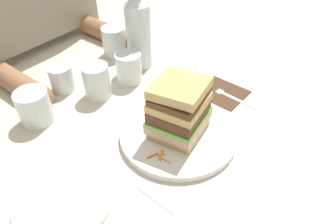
% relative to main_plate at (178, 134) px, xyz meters
% --- Properties ---
extents(ground_plane, '(3.00, 3.00, 0.00)m').
position_rel_main_plate_xyz_m(ground_plane, '(0.02, 0.02, -0.01)').
color(ground_plane, beige).
extents(main_plate, '(0.26, 0.26, 0.02)m').
position_rel_main_plate_xyz_m(main_plate, '(0.00, 0.00, 0.00)').
color(main_plate, white).
rests_on(main_plate, ground_plane).
extents(sandwich, '(0.14, 0.13, 0.13)m').
position_rel_main_plate_xyz_m(sandwich, '(0.00, 0.00, 0.07)').
color(sandwich, tan).
rests_on(sandwich, main_plate).
extents(carrot_shred_0, '(0.02, 0.01, 0.00)m').
position_rel_main_plate_xyz_m(carrot_shred_0, '(-0.10, -0.00, 0.01)').
color(carrot_shred_0, orange).
rests_on(carrot_shred_0, main_plate).
extents(carrot_shred_1, '(0.00, 0.03, 0.00)m').
position_rel_main_plate_xyz_m(carrot_shred_1, '(-0.09, -0.03, 0.01)').
color(carrot_shred_1, orange).
rests_on(carrot_shred_1, main_plate).
extents(carrot_shred_2, '(0.02, 0.02, 0.00)m').
position_rel_main_plate_xyz_m(carrot_shred_2, '(-0.09, -0.02, 0.01)').
color(carrot_shred_2, orange).
rests_on(carrot_shred_2, main_plate).
extents(carrot_shred_3, '(0.01, 0.02, 0.00)m').
position_rel_main_plate_xyz_m(carrot_shred_3, '(-0.07, -0.01, 0.01)').
color(carrot_shred_3, orange).
rests_on(carrot_shred_3, main_plate).
extents(carrot_shred_4, '(0.02, 0.01, 0.00)m').
position_rel_main_plate_xyz_m(carrot_shred_4, '(-0.08, -0.01, 0.01)').
color(carrot_shred_4, orange).
rests_on(carrot_shred_4, main_plate).
extents(carrot_shred_5, '(0.02, 0.03, 0.00)m').
position_rel_main_plate_xyz_m(carrot_shred_5, '(0.07, 0.02, 0.01)').
color(carrot_shred_5, orange).
rests_on(carrot_shred_5, main_plate).
extents(carrot_shred_6, '(0.03, 0.02, 0.00)m').
position_rel_main_plate_xyz_m(carrot_shred_6, '(0.09, 0.01, 0.01)').
color(carrot_shred_6, orange).
rests_on(carrot_shred_6, main_plate).
extents(carrot_shred_7, '(0.02, 0.01, 0.00)m').
position_rel_main_plate_xyz_m(carrot_shred_7, '(0.09, -0.00, 0.01)').
color(carrot_shred_7, orange).
rests_on(carrot_shred_7, main_plate).
extents(carrot_shred_8, '(0.02, 0.03, 0.00)m').
position_rel_main_plate_xyz_m(carrot_shred_8, '(0.08, 0.02, 0.01)').
color(carrot_shred_8, orange).
rests_on(carrot_shred_8, main_plate).
extents(carrot_shred_9, '(0.02, 0.02, 0.00)m').
position_rel_main_plate_xyz_m(carrot_shred_9, '(0.09, 0.00, 0.01)').
color(carrot_shred_9, orange).
rests_on(carrot_shred_9, main_plate).
extents(carrot_shred_10, '(0.03, 0.02, 0.00)m').
position_rel_main_plate_xyz_m(carrot_shred_10, '(0.07, 0.02, 0.01)').
color(carrot_shred_10, orange).
rests_on(carrot_shred_10, main_plate).
extents(carrot_shred_11, '(0.01, 0.03, 0.00)m').
position_rel_main_plate_xyz_m(carrot_shred_11, '(0.08, -0.00, 0.01)').
color(carrot_shred_11, orange).
rests_on(carrot_shred_11, main_plate).
extents(carrot_shred_12, '(0.01, 0.03, 0.00)m').
position_rel_main_plate_xyz_m(carrot_shred_12, '(0.07, 0.02, 0.01)').
color(carrot_shred_12, orange).
rests_on(carrot_shred_12, main_plate).
extents(napkin_dark, '(0.11, 0.12, 0.00)m').
position_rel_main_plate_xyz_m(napkin_dark, '(0.20, 0.01, -0.01)').
color(napkin_dark, '#4C3323').
rests_on(napkin_dark, ground_plane).
extents(fork, '(0.03, 0.17, 0.00)m').
position_rel_main_plate_xyz_m(fork, '(0.20, -0.02, -0.00)').
color(fork, silver).
rests_on(fork, napkin_dark).
extents(knife, '(0.02, 0.20, 0.00)m').
position_rel_main_plate_xyz_m(knife, '(-0.16, -0.02, -0.01)').
color(knife, silver).
rests_on(knife, ground_plane).
extents(juice_glass, '(0.07, 0.07, 0.08)m').
position_rel_main_plate_xyz_m(juice_glass, '(0.10, 0.24, 0.03)').
color(juice_glass, white).
rests_on(juice_glass, ground_plane).
extents(water_bottle, '(0.07, 0.07, 0.25)m').
position_rel_main_plate_xyz_m(water_bottle, '(0.18, 0.27, 0.10)').
color(water_bottle, silver).
rests_on(water_bottle, ground_plane).
extents(empty_tumbler_0, '(0.06, 0.06, 0.07)m').
position_rel_main_plate_xyz_m(empty_tumbler_0, '(-0.04, 0.35, 0.03)').
color(empty_tumbler_0, silver).
rests_on(empty_tumbler_0, ground_plane).
extents(empty_tumbler_1, '(0.07, 0.07, 0.09)m').
position_rel_main_plate_xyz_m(empty_tumbler_1, '(0.17, 0.38, 0.04)').
color(empty_tumbler_1, silver).
rests_on(empty_tumbler_1, ground_plane).
extents(empty_tumbler_2, '(0.08, 0.08, 0.08)m').
position_rel_main_plate_xyz_m(empty_tumbler_2, '(-0.16, 0.30, 0.03)').
color(empty_tumbler_2, silver).
rests_on(empty_tumbler_2, ground_plane).
extents(empty_tumbler_3, '(0.07, 0.07, 0.09)m').
position_rel_main_plate_xyz_m(empty_tumbler_3, '(-0.01, 0.26, 0.04)').
color(empty_tumbler_3, silver).
rests_on(empty_tumbler_3, ground_plane).
extents(side_plate, '(0.18, 0.18, 0.01)m').
position_rel_main_plate_xyz_m(side_plate, '(-0.28, 0.06, -0.00)').
color(side_plate, white).
rests_on(side_plate, ground_plane).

